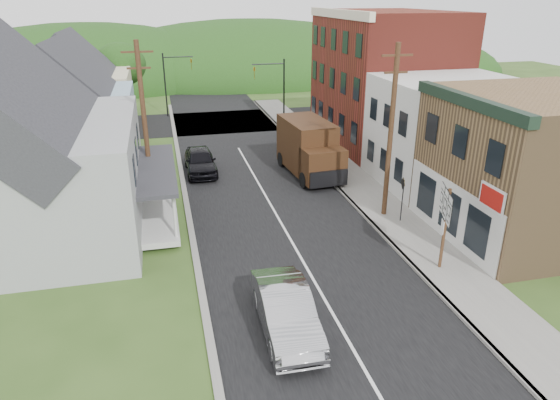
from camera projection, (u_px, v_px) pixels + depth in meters
ground at (301, 259)px, 22.58m from camera, size 120.00×120.00×0.00m
road at (258, 183)px, 31.56m from camera, size 9.00×90.00×0.02m
cross_road at (223, 122)px, 46.84m from camera, size 60.00×9.00×0.02m
sidewalk_right at (358, 186)px, 31.01m from camera, size 2.80×55.00×0.15m
curb_right at (337, 187)px, 30.72m from camera, size 0.20×55.00×0.15m
curb_left at (186, 201)px, 28.74m from camera, size 0.30×55.00×0.12m
storefront_tan at (531, 167)px, 23.67m from camera, size 8.00×8.00×7.00m
storefront_white at (446, 133)px, 30.51m from camera, size 8.00×7.00×6.50m
storefront_red at (384, 80)px, 38.38m from camera, size 8.00×12.00×10.00m
house_gray at (26, 150)px, 23.76m from camera, size 10.20×12.24×8.35m
house_blue at (80, 111)px, 34.07m from camera, size 7.14×8.16×7.28m
house_cream at (87, 89)px, 42.05m from camera, size 7.14×8.16×7.28m
utility_pole_right at (391, 132)px, 25.15m from camera, size 1.60×0.26×9.00m
utility_pole_left at (145, 125)px, 26.58m from camera, size 1.60×0.26×9.00m
traffic_signal_right at (276, 86)px, 43.18m from camera, size 2.87×0.20×6.00m
traffic_signal_left at (172, 77)px, 47.62m from camera, size 2.87×0.20×6.00m
tree_left_d at (120, 64)px, 47.52m from camera, size 4.80×4.80×6.94m
forested_ridge at (198, 77)px, 72.00m from camera, size 90.00×30.00×16.00m
silver_sedan at (286, 311)px, 17.44m from camera, size 1.84×5.02×1.64m
dark_sedan at (200, 161)px, 33.14m from camera, size 1.97×4.85×1.65m
delivery_van at (309, 149)px, 32.42m from camera, size 3.07×6.52×3.54m
route_sign_cluster at (445, 217)px, 20.74m from camera, size 0.75×1.98×3.63m
warning_sign at (403, 193)px, 25.46m from camera, size 0.15×0.66×2.41m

